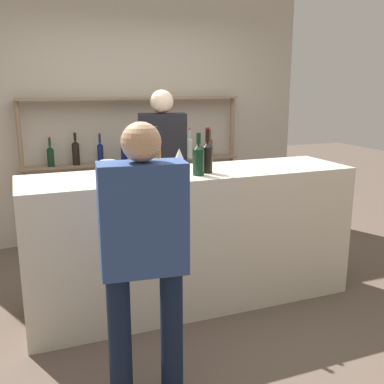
{
  "coord_description": "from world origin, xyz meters",
  "views": [
    {
      "loc": [
        -1.25,
        -3.18,
        1.75
      ],
      "look_at": [
        0.0,
        0.0,
        0.93
      ],
      "focal_mm": 42.0,
      "sensor_mm": 36.0,
      "label": 1
    }
  ],
  "objects_px": {
    "counter_bottle_0": "(198,159)",
    "counter_bottle_1": "(207,156)",
    "server_behind_counter": "(163,163)",
    "wine_glass": "(179,154)",
    "counter_bottle_2": "(155,155)",
    "customer_left": "(144,246)",
    "cork_jar": "(108,170)"
  },
  "relations": [
    {
      "from": "server_behind_counter",
      "to": "customer_left",
      "type": "distance_m",
      "value": 2.11
    },
    {
      "from": "counter_bottle_0",
      "to": "counter_bottle_1",
      "type": "height_order",
      "value": "counter_bottle_1"
    },
    {
      "from": "wine_glass",
      "to": "counter_bottle_1",
      "type": "bearing_deg",
      "value": -51.03
    },
    {
      "from": "counter_bottle_0",
      "to": "counter_bottle_1",
      "type": "relative_size",
      "value": 0.91
    },
    {
      "from": "cork_jar",
      "to": "customer_left",
      "type": "relative_size",
      "value": 0.09
    },
    {
      "from": "customer_left",
      "to": "counter_bottle_2",
      "type": "bearing_deg",
      "value": -13.57
    },
    {
      "from": "wine_glass",
      "to": "cork_jar",
      "type": "distance_m",
      "value": 0.62
    },
    {
      "from": "counter_bottle_0",
      "to": "counter_bottle_1",
      "type": "xyz_separation_m",
      "value": [
        0.1,
        0.06,
        0.0
      ]
    },
    {
      "from": "counter_bottle_1",
      "to": "wine_glass",
      "type": "height_order",
      "value": "counter_bottle_1"
    },
    {
      "from": "counter_bottle_0",
      "to": "wine_glass",
      "type": "relative_size",
      "value": 1.87
    },
    {
      "from": "counter_bottle_2",
      "to": "customer_left",
      "type": "height_order",
      "value": "customer_left"
    },
    {
      "from": "counter_bottle_2",
      "to": "server_behind_counter",
      "type": "distance_m",
      "value": 0.99
    },
    {
      "from": "counter_bottle_1",
      "to": "server_behind_counter",
      "type": "bearing_deg",
      "value": 90.67
    },
    {
      "from": "counter_bottle_1",
      "to": "cork_jar",
      "type": "xyz_separation_m",
      "value": [
        -0.75,
        0.04,
        -0.06
      ]
    },
    {
      "from": "counter_bottle_1",
      "to": "customer_left",
      "type": "bearing_deg",
      "value": -129.91
    },
    {
      "from": "counter_bottle_0",
      "to": "customer_left",
      "type": "relative_size",
      "value": 0.2
    },
    {
      "from": "counter_bottle_1",
      "to": "customer_left",
      "type": "distance_m",
      "value": 1.22
    },
    {
      "from": "counter_bottle_0",
      "to": "cork_jar",
      "type": "relative_size",
      "value": 2.34
    },
    {
      "from": "counter_bottle_1",
      "to": "cork_jar",
      "type": "distance_m",
      "value": 0.75
    },
    {
      "from": "wine_glass",
      "to": "counter_bottle_2",
      "type": "bearing_deg",
      "value": -175.22
    },
    {
      "from": "counter_bottle_0",
      "to": "server_behind_counter",
      "type": "height_order",
      "value": "server_behind_counter"
    },
    {
      "from": "wine_glass",
      "to": "server_behind_counter",
      "type": "distance_m",
      "value": 0.92
    },
    {
      "from": "counter_bottle_0",
      "to": "server_behind_counter",
      "type": "bearing_deg",
      "value": 85.73
    },
    {
      "from": "wine_glass",
      "to": "server_behind_counter",
      "type": "height_order",
      "value": "server_behind_counter"
    },
    {
      "from": "counter_bottle_0",
      "to": "server_behind_counter",
      "type": "xyz_separation_m",
      "value": [
        0.08,
        1.13,
        -0.22
      ]
    },
    {
      "from": "cork_jar",
      "to": "server_behind_counter",
      "type": "distance_m",
      "value": 1.28
    },
    {
      "from": "customer_left",
      "to": "cork_jar",
      "type": "bearing_deg",
      "value": 6.4
    },
    {
      "from": "counter_bottle_1",
      "to": "cork_jar",
      "type": "relative_size",
      "value": 2.56
    },
    {
      "from": "counter_bottle_2",
      "to": "server_behind_counter",
      "type": "xyz_separation_m",
      "value": [
        0.34,
        0.9,
        -0.23
      ]
    },
    {
      "from": "counter_bottle_1",
      "to": "wine_glass",
      "type": "distance_m",
      "value": 0.25
    },
    {
      "from": "server_behind_counter",
      "to": "customer_left",
      "type": "relative_size",
      "value": 1.08
    },
    {
      "from": "cork_jar",
      "to": "customer_left",
      "type": "distance_m",
      "value": 0.97
    }
  ]
}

